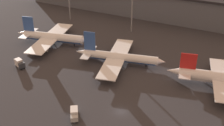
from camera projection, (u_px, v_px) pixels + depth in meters
ground at (121, 112)px, 90.52m from camera, size 600.00×600.00×0.00m
terminal_building at (193, 8)px, 159.61m from camera, size 215.10×24.70×16.25m
airplane_0 at (53, 37)px, 134.53m from camera, size 37.17×37.64×12.73m
airplane_1 at (119, 57)px, 117.18m from camera, size 37.90×37.36×13.17m
service_vehicle_0 at (20, 63)px, 114.81m from camera, size 5.42×3.80×3.59m
service_vehicle_2 at (74, 114)px, 87.19m from camera, size 5.12×5.95×2.83m
lamp_post_1 at (132, 4)px, 142.46m from camera, size 1.80×1.80×23.36m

